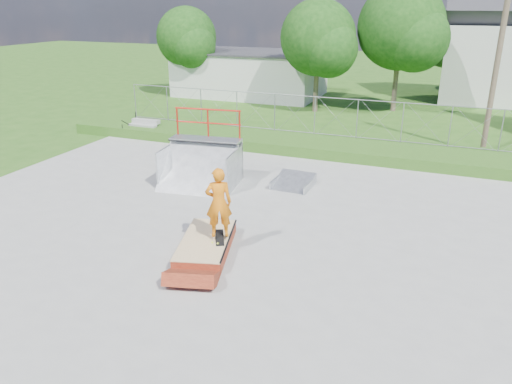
# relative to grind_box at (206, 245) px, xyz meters

# --- Properties ---
(ground) EXTENTS (120.00, 120.00, 0.00)m
(ground) POSITION_rel_grind_box_xyz_m (-0.24, 1.26, -0.20)
(ground) COLOR #2C5719
(ground) RESTS_ON ground
(concrete_pad) EXTENTS (20.00, 16.00, 0.04)m
(concrete_pad) POSITION_rel_grind_box_xyz_m (-0.24, 1.26, -0.18)
(concrete_pad) COLOR gray
(concrete_pad) RESTS_ON ground
(grass_berm) EXTENTS (24.00, 3.00, 0.50)m
(grass_berm) POSITION_rel_grind_box_xyz_m (-0.24, 10.76, 0.05)
(grass_berm) COLOR #2C5719
(grass_berm) RESTS_ON ground
(grind_box) EXTENTS (1.92, 2.88, 0.39)m
(grind_box) POSITION_rel_grind_box_xyz_m (0.00, 0.00, 0.00)
(grind_box) COLOR maroon
(grind_box) RESTS_ON concrete_pad
(quarter_pipe) EXTENTS (2.94, 2.58, 2.68)m
(quarter_pipe) POSITION_rel_grind_box_xyz_m (-2.59, 4.56, 1.14)
(quarter_pipe) COLOR #94969B
(quarter_pipe) RESTS_ON concrete_pad
(flat_bank_ramp) EXTENTS (1.41, 1.50, 0.41)m
(flat_bank_ramp) POSITION_rel_grind_box_xyz_m (0.66, 5.70, 0.01)
(flat_bank_ramp) COLOR #94969B
(flat_bank_ramp) RESTS_ON concrete_pad
(skateboard) EXTENTS (0.56, 0.81, 0.13)m
(skateboard) POSITION_rel_grind_box_xyz_m (0.37, 0.10, 0.24)
(skateboard) COLOR black
(skateboard) RESTS_ON grind_box
(skater) EXTENTS (0.83, 0.73, 1.92)m
(skater) POSITION_rel_grind_box_xyz_m (0.37, 0.10, 1.20)
(skater) COLOR orange
(skater) RESTS_ON grind_box
(concrete_stairs) EXTENTS (1.50, 1.60, 0.80)m
(concrete_stairs) POSITION_rel_grind_box_xyz_m (-8.74, 9.96, 0.20)
(concrete_stairs) COLOR gray
(concrete_stairs) RESTS_ON ground
(chain_link_fence) EXTENTS (20.00, 0.06, 1.80)m
(chain_link_fence) POSITION_rel_grind_box_xyz_m (-0.24, 11.76, 1.20)
(chain_link_fence) COLOR gray
(chain_link_fence) RESTS_ON grass_berm
(utility_building_flat) EXTENTS (10.00, 6.00, 3.00)m
(utility_building_flat) POSITION_rel_grind_box_xyz_m (-8.24, 23.26, 1.30)
(utility_building_flat) COLOR #BBBBB7
(utility_building_flat) RESTS_ON ground
(gable_house) EXTENTS (8.40, 6.08, 8.94)m
(gable_house) POSITION_rel_grind_box_xyz_m (8.76, 27.26, 3.64)
(gable_house) COLOR #BBBBB7
(gable_house) RESTS_ON ground
(utility_pole) EXTENTS (0.24, 0.24, 8.00)m
(utility_pole) POSITION_rel_grind_box_xyz_m (7.26, 13.26, 3.80)
(utility_pole) COLOR brown
(utility_pole) RESTS_ON ground
(tree_left_near) EXTENTS (4.76, 4.48, 6.65)m
(tree_left_near) POSITION_rel_grind_box_xyz_m (-1.99, 19.09, 4.04)
(tree_left_near) COLOR brown
(tree_left_near) RESTS_ON ground
(tree_center) EXTENTS (5.44, 5.12, 7.60)m
(tree_center) POSITION_rel_grind_box_xyz_m (2.54, 21.07, 4.65)
(tree_center) COLOR brown
(tree_center) RESTS_ON ground
(tree_left_far) EXTENTS (4.42, 4.16, 6.18)m
(tree_left_far) POSITION_rel_grind_box_xyz_m (-12.01, 21.10, 3.74)
(tree_left_far) COLOR brown
(tree_left_far) RESTS_ON ground
(tree_back_mid) EXTENTS (4.08, 3.84, 5.70)m
(tree_back_mid) POSITION_rel_grind_box_xyz_m (4.97, 29.11, 3.44)
(tree_back_mid) COLOR brown
(tree_back_mid) RESTS_ON ground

